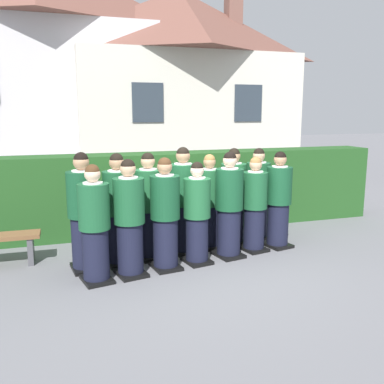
{
  "coord_description": "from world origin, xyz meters",
  "views": [
    {
      "loc": [
        -2.02,
        -5.96,
        2.3
      ],
      "look_at": [
        0.0,
        0.27,
        1.05
      ],
      "focal_mm": 39.89,
      "sensor_mm": 36.0,
      "label": 1
    }
  ],
  "objects": [
    {
      "name": "ground_plane",
      "position": [
        0.0,
        0.0,
        0.0
      ],
      "size": [
        60.0,
        60.0,
        0.0
      ],
      "primitive_type": "plane",
      "color": "slate"
    },
    {
      "name": "student_front_row_1",
      "position": [
        -1.07,
        -0.22,
        0.79
      ],
      "size": [
        0.47,
        0.54,
        1.66
      ],
      "color": "black",
      "rests_on": "ground"
    },
    {
      "name": "student_rear_row_5",
      "position": [
        0.9,
        0.72,
        0.8
      ],
      "size": [
        0.48,
        0.57,
        1.68
      ],
      "color": "black",
      "rests_on": "ground"
    },
    {
      "name": "school_building_main",
      "position": [
        2.15,
        8.2,
        3.16
      ],
      "size": [
        7.34,
        4.36,
        6.15
      ],
      "color": "beige",
      "rests_on": "ground"
    },
    {
      "name": "student_front_row_5",
      "position": [
        1.07,
        0.24,
        0.75
      ],
      "size": [
        0.45,
        0.51,
        1.57
      ],
      "color": "black",
      "rests_on": "ground"
    },
    {
      "name": "student_front_row_6",
      "position": [
        1.55,
        0.3,
        0.78
      ],
      "size": [
        0.47,
        0.56,
        1.64
      ],
      "color": "black",
      "rests_on": "ground"
    },
    {
      "name": "student_rear_row_1",
      "position": [
        -1.16,
        0.28,
        0.81
      ],
      "size": [
        0.45,
        0.56,
        1.69
      ],
      "color": "black",
      "rests_on": "ground"
    },
    {
      "name": "student_front_row_4",
      "position": [
        0.56,
        0.09,
        0.8
      ],
      "size": [
        0.47,
        0.55,
        1.68
      ],
      "color": "black",
      "rests_on": "ground"
    },
    {
      "name": "student_front_row_0",
      "position": [
        -1.56,
        -0.31,
        0.77
      ],
      "size": [
        0.46,
        0.53,
        1.62
      ],
      "color": "black",
      "rests_on": "ground"
    },
    {
      "name": "student_rear_row_0",
      "position": [
        -1.67,
        0.2,
        0.83
      ],
      "size": [
        0.46,
        0.57,
        1.73
      ],
      "color": "black",
      "rests_on": "ground"
    },
    {
      "name": "student_rear_row_6",
      "position": [
        1.44,
        0.85,
        0.79
      ],
      "size": [
        0.44,
        0.54,
        1.65
      ],
      "color": "black",
      "rests_on": "ground"
    },
    {
      "name": "student_rear_row_2",
      "position": [
        -0.66,
        0.42,
        0.8
      ],
      "size": [
        0.49,
        0.57,
        1.68
      ],
      "color": "black",
      "rests_on": "ground"
    },
    {
      "name": "student_rear_row_4",
      "position": [
        0.42,
        0.61,
        0.76
      ],
      "size": [
        0.43,
        0.51,
        1.6
      ],
      "color": "black",
      "rests_on": "ground"
    },
    {
      "name": "student_front_row_3",
      "position": [
        -0.02,
        -0.03,
        0.74
      ],
      "size": [
        0.44,
        0.53,
        1.56
      ],
      "color": "black",
      "rests_on": "ground"
    },
    {
      "name": "student_front_row_2",
      "position": [
        -0.53,
        -0.12,
        0.79
      ],
      "size": [
        0.44,
        0.55,
        1.65
      ],
      "color": "black",
      "rests_on": "ground"
    },
    {
      "name": "school_building_annex",
      "position": [
        -2.24,
        8.42,
        3.56
      ],
      "size": [
        7.21,
        3.37,
        6.94
      ],
      "color": "silver",
      "rests_on": "ground"
    },
    {
      "name": "hedge",
      "position": [
        0.0,
        1.94,
        0.75
      ],
      "size": [
        8.83,
        0.7,
        1.51
      ],
      "color": "#214C1E",
      "rests_on": "ground"
    },
    {
      "name": "student_rear_row_3",
      "position": [
        -0.08,
        0.5,
        0.83
      ],
      "size": [
        0.51,
        0.59,
        1.74
      ],
      "color": "black",
      "rests_on": "ground"
    }
  ]
}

